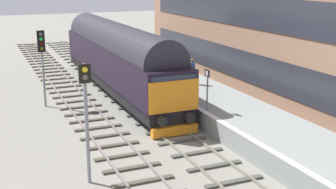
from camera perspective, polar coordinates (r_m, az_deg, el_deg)
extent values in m
plane|color=gray|center=(26.43, -3.24, -2.08)|extent=(140.00, 140.00, 0.00)
cube|color=gray|center=(26.18, -4.71, -2.11)|extent=(0.07, 60.00, 0.15)
cube|color=gray|center=(26.65, -1.79, -1.75)|extent=(0.07, 60.00, 0.15)
cube|color=#474741|center=(17.76, 8.43, -10.93)|extent=(2.50, 0.26, 0.09)
cube|color=#474741|center=(18.99, 5.92, -9.06)|extent=(2.50, 0.26, 0.09)
cube|color=#474741|center=(20.26, 3.74, -7.41)|extent=(2.50, 0.26, 0.09)
cube|color=#474741|center=(21.58, 1.84, -5.95)|extent=(2.50, 0.26, 0.09)
cube|color=#474741|center=(22.93, 0.17, -4.65)|extent=(2.50, 0.26, 0.09)
cube|color=#474741|center=(24.31, -1.31, -3.50)|extent=(2.50, 0.26, 0.09)
cube|color=#474741|center=(25.71, -2.63, -2.47)|extent=(2.50, 0.26, 0.09)
cube|color=#474741|center=(27.13, -3.81, -1.54)|extent=(2.50, 0.26, 0.09)
cube|color=#474741|center=(28.56, -4.87, -0.71)|extent=(2.50, 0.26, 0.09)
cube|color=#474741|center=(30.01, -5.83, 0.05)|extent=(2.50, 0.26, 0.09)
cube|color=#474741|center=(31.48, -6.70, 0.73)|extent=(2.50, 0.26, 0.09)
cube|color=#474741|center=(32.95, -7.49, 1.35)|extent=(2.50, 0.26, 0.09)
cube|color=#474741|center=(34.43, -8.21, 1.92)|extent=(2.50, 0.26, 0.09)
cube|color=#474741|center=(35.93, -8.88, 2.45)|extent=(2.50, 0.26, 0.09)
cube|color=#474741|center=(37.42, -9.49, 2.93)|extent=(2.50, 0.26, 0.09)
cube|color=#474741|center=(38.93, -10.05, 3.37)|extent=(2.50, 0.26, 0.09)
cube|color=#474741|center=(40.44, -10.58, 3.78)|extent=(2.50, 0.26, 0.09)
cube|color=#474741|center=(41.96, -11.06, 4.16)|extent=(2.50, 0.26, 0.09)
cube|color=#474741|center=(43.48, -11.51, 4.51)|extent=(2.50, 0.26, 0.09)
cube|color=#474741|center=(45.00, -11.94, 4.84)|extent=(2.50, 0.26, 0.09)
cube|color=#474741|center=(46.53, -12.33, 5.14)|extent=(2.50, 0.26, 0.09)
cube|color=#474741|center=(48.06, -12.70, 5.43)|extent=(2.50, 0.26, 0.09)
cube|color=#474741|center=(49.59, -13.05, 5.70)|extent=(2.50, 0.26, 0.09)
cube|color=#474741|center=(51.13, -13.38, 5.95)|extent=(2.50, 0.26, 0.09)
cube|color=#474741|center=(52.67, -13.68, 6.19)|extent=(2.50, 0.26, 0.09)
cube|color=#474741|center=(54.21, -13.98, 6.42)|extent=(2.50, 0.26, 0.09)
cube|color=gray|center=(25.40, -11.61, -2.92)|extent=(0.07, 60.00, 0.15)
cube|color=gray|center=(25.70, -8.48, -2.55)|extent=(0.07, 60.00, 0.15)
cube|color=#494638|center=(17.62, -3.16, -11.01)|extent=(2.50, 0.26, 0.09)
cube|color=#494638|center=(18.78, -4.61, -9.31)|extent=(2.50, 0.26, 0.09)
cube|color=#494638|center=(19.97, -5.88, -7.81)|extent=(2.50, 0.26, 0.09)
cube|color=#494638|center=(21.19, -7.00, -6.47)|extent=(2.50, 0.26, 0.09)
cube|color=#494638|center=(22.42, -7.99, -5.28)|extent=(2.50, 0.26, 0.09)
cube|color=#494638|center=(23.66, -8.88, -4.21)|extent=(2.50, 0.26, 0.09)
cube|color=#494638|center=(24.92, -9.67, -3.24)|extent=(2.50, 0.26, 0.09)
cube|color=#494638|center=(26.19, -10.38, -2.37)|extent=(2.50, 0.26, 0.09)
cube|color=#494638|center=(27.46, -11.03, -1.58)|extent=(2.50, 0.26, 0.09)
cube|color=#494638|center=(28.75, -11.62, -0.86)|extent=(2.50, 0.26, 0.09)
cube|color=#494638|center=(30.04, -12.16, -0.21)|extent=(2.50, 0.26, 0.09)
cube|color=#494638|center=(31.34, -12.66, 0.40)|extent=(2.50, 0.26, 0.09)
cube|color=#494638|center=(32.64, -13.11, 0.95)|extent=(2.50, 0.26, 0.09)
cube|color=#494638|center=(33.95, -13.54, 1.47)|extent=(2.50, 0.26, 0.09)
cube|color=#494638|center=(35.26, -13.92, 1.94)|extent=(2.50, 0.26, 0.09)
cube|color=#494638|center=(36.58, -14.29, 2.38)|extent=(2.50, 0.26, 0.09)
cube|color=#494638|center=(37.90, -14.62, 2.79)|extent=(2.50, 0.26, 0.09)
cube|color=#494638|center=(39.22, -14.94, 3.17)|extent=(2.50, 0.26, 0.09)
cube|color=#494638|center=(40.55, -15.23, 3.53)|extent=(2.50, 0.26, 0.09)
cube|color=#494638|center=(41.87, -15.51, 3.87)|extent=(2.50, 0.26, 0.09)
cube|color=#494638|center=(43.20, -15.77, 4.18)|extent=(2.50, 0.26, 0.09)
cube|color=#494638|center=(44.53, -16.01, 4.47)|extent=(2.50, 0.26, 0.09)
cube|color=#494638|center=(45.87, -16.24, 4.75)|extent=(2.50, 0.26, 0.09)
cube|color=#494638|center=(47.20, -16.46, 5.01)|extent=(2.50, 0.26, 0.09)
cube|color=#494638|center=(48.54, -16.66, 5.26)|extent=(2.50, 0.26, 0.09)
cube|color=#494638|center=(49.88, -16.86, 5.50)|extent=(2.50, 0.26, 0.09)
cube|color=#494638|center=(51.22, -17.04, 5.72)|extent=(2.50, 0.26, 0.09)
cube|color=#494638|center=(52.56, -17.21, 5.93)|extent=(2.50, 0.26, 0.09)
cube|color=#494638|center=(53.90, -17.38, 6.13)|extent=(2.50, 0.26, 0.09)
cube|color=gray|center=(27.67, 3.77, -0.23)|extent=(4.00, 44.00, 1.00)
cube|color=white|center=(26.77, 0.25, 0.40)|extent=(0.30, 44.00, 0.01)
cube|color=#2C2E37|center=(26.69, 14.47, 1.94)|extent=(0.06, 37.30, 1.98)
cube|color=#2C2E37|center=(26.14, 14.97, 9.50)|extent=(0.06, 37.30, 1.98)
cube|color=black|center=(30.78, -6.44, 1.89)|extent=(2.56, 18.93, 0.60)
cube|color=black|center=(30.50, -6.51, 4.36)|extent=(2.70, 18.93, 2.10)
cylinder|color=#292831|center=(30.30, -6.58, 6.65)|extent=(2.56, 17.42, 2.57)
cube|color=orange|center=(21.82, 0.79, -0.25)|extent=(2.65, 0.08, 1.58)
cube|color=#232D3D|center=(21.66, 0.77, 1.62)|extent=(2.38, 0.04, 0.64)
cube|color=#232D3D|center=(30.86, -4.09, 5.11)|extent=(0.04, 13.25, 0.44)
cylinder|color=black|center=(21.67, -0.81, -3.39)|extent=(0.48, 0.35, 0.48)
cylinder|color=black|center=(22.26, 2.76, -2.91)|extent=(0.48, 0.35, 0.48)
cube|color=orange|center=(22.29, 0.83, -4.59)|extent=(2.43, 0.36, 0.47)
cylinder|color=black|center=(23.82, -0.97, -2.69)|extent=(1.64, 1.04, 1.04)
cylinder|color=black|center=(24.79, -1.94, -1.98)|extent=(1.64, 1.04, 1.04)
cylinder|color=black|center=(25.78, -2.83, -1.32)|extent=(1.64, 1.04, 1.04)
cylinder|color=black|center=(36.05, -9.00, 3.26)|extent=(1.64, 1.04, 1.04)
cylinder|color=black|center=(37.09, -9.43, 3.57)|extent=(1.64, 1.04, 1.04)
cylinder|color=black|center=(38.14, -9.83, 3.87)|extent=(1.64, 1.04, 1.04)
cylinder|color=gray|center=(17.00, -10.30, -3.86)|extent=(0.14, 0.14, 4.68)
cube|color=black|center=(16.42, -10.58, 2.64)|extent=(0.44, 0.10, 0.71)
cylinder|color=yellow|center=(16.33, -10.56, 3.13)|extent=(0.20, 0.06, 0.20)
cylinder|color=#50504E|center=(16.39, -10.51, 2.17)|extent=(0.20, 0.06, 0.20)
cylinder|color=gray|center=(27.73, -15.64, 3.12)|extent=(0.14, 0.14, 4.62)
cube|color=black|center=(27.39, -15.87, 6.53)|extent=(0.44, 0.10, 1.27)
cylinder|color=#50504E|center=(27.27, -15.92, 7.41)|extent=(0.20, 0.06, 0.20)
cylinder|color=green|center=(27.31, -15.87, 6.83)|extent=(0.20, 0.06, 0.20)
cylinder|color=#500807|center=(27.35, -15.83, 6.25)|extent=(0.20, 0.06, 0.20)
cylinder|color=#53470A|center=(27.39, -15.79, 5.67)|extent=(0.20, 0.06, 0.20)
cylinder|color=slate|center=(22.76, 5.04, 0.52)|extent=(0.08, 0.08, 2.16)
cube|color=black|center=(22.54, 5.02, 2.73)|extent=(0.05, 0.44, 0.36)
cube|color=white|center=(22.53, 4.96, 2.72)|extent=(0.01, 0.20, 0.24)
cylinder|color=#333241|center=(28.40, 3.18, 2.12)|extent=(0.13, 0.13, 0.84)
cylinder|color=#333241|center=(28.58, 3.03, 2.20)|extent=(0.13, 0.13, 0.84)
cylinder|color=#294983|center=(28.34, 3.12, 3.54)|extent=(0.36, 0.36, 0.56)
sphere|color=brown|center=(28.26, 3.14, 4.35)|extent=(0.22, 0.22, 0.22)
cylinder|color=#294983|center=(28.15, 3.29, 3.46)|extent=(0.09, 0.09, 0.52)
cylinder|color=#294983|center=(28.53, 2.96, 3.62)|extent=(0.09, 0.09, 0.52)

